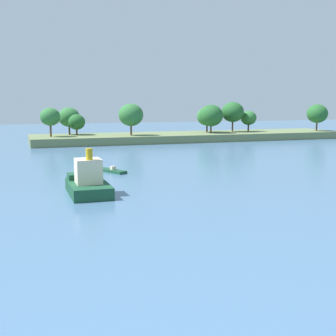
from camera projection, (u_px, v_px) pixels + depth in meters
treeline_island at (193, 130)px, 115.57m from camera, size 83.51×17.56×10.03m
fishing_skiff at (111, 171)px, 61.92m from camera, size 3.65×5.51×0.90m
tugboat at (88, 182)px, 46.83m from camera, size 4.08×8.42×5.05m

